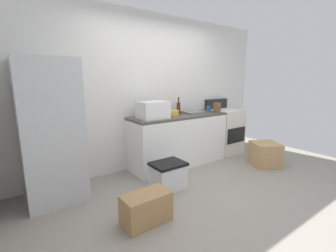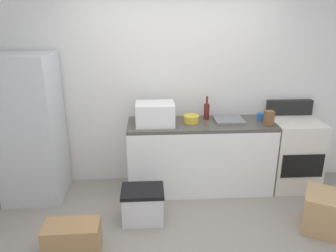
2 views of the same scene
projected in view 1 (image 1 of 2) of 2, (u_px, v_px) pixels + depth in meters
ground_plane at (216, 194)px, 3.10m from camera, size 6.00×6.00×0.00m
wall_back at (154, 92)px, 4.08m from camera, size 5.00×0.10×2.60m
kitchen_counter at (179, 140)px, 4.14m from camera, size 1.80×0.60×0.90m
refrigerator at (51, 132)px, 2.84m from camera, size 0.68×0.66×1.76m
stove_oven at (224, 130)px, 4.84m from camera, size 0.60×0.61×1.10m
microwave at (153, 110)px, 3.67m from camera, size 0.46×0.34×0.27m
sink_basin at (193, 112)px, 4.29m from camera, size 0.36×0.32×0.03m
wine_bottle at (178, 108)px, 4.19m from camera, size 0.07×0.07×0.30m
coffee_mug at (208, 109)px, 4.51m from camera, size 0.08×0.08×0.10m
knife_block at (217, 107)px, 4.37m from camera, size 0.10×0.10×0.18m
mixing_bowl at (173, 113)px, 3.99m from camera, size 0.19×0.19×0.09m
cardboard_box_large at (146, 208)px, 2.47m from camera, size 0.52×0.30×0.33m
cardboard_box_medium at (265, 154)px, 4.11m from camera, size 0.59×0.59×0.41m
storage_bin at (168, 175)px, 3.24m from camera, size 0.46×0.36×0.38m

